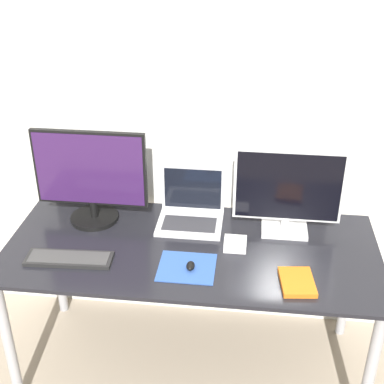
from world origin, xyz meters
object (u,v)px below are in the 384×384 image
Objects in this scene: monitor_right at (288,191)px; laptop at (191,209)px; monitor_left at (91,177)px; keyboard at (69,259)px; book at (297,282)px; power_brick at (235,244)px; mouse at (190,266)px.

monitor_right reaches higher than laptop.
keyboard is (-0.01, -0.34, -0.22)m from monitor_left.
monitor_right is 1.29× the size of keyboard.
laptop reaches higher than keyboard.
book is (0.95, -0.39, -0.22)m from monitor_left.
monitor_right is at bearing 0.01° from monitor_left.
monitor_right is at bearing 20.41° from keyboard.
monitor_left is 0.74m from power_brick.
monitor_left is at bearing 166.65° from power_brick.
laptop is 5.31× the size of mouse.
monitor_left is at bearing 145.78° from mouse.
monitor_left is 0.41m from keyboard.
power_brick is at bearing 46.06° from mouse.
power_brick is (-0.26, 0.23, 0.01)m from book.
keyboard is at bearing -92.46° from monitor_left.
book is 1.96× the size of power_brick.
mouse is at bearing -83.44° from laptop.
mouse is 0.58× the size of power_brick.
mouse is at bearing 174.32° from book.
power_brick reaches higher than book.
monitor_right reaches higher than keyboard.
keyboard is 0.73m from power_brick.
laptop is at bearing 5.92° from monitor_left.
monitor_right is 0.44m from book.
power_brick is (0.18, 0.18, 0.00)m from mouse.
monitor_left is 1.41× the size of keyboard.
monitor_left is 5.36× the size of power_brick.
keyboard is at bearing -165.60° from power_brick.
keyboard is at bearing 179.61° from mouse.
monitor_right reaches higher than power_brick.
book reaches higher than keyboard.
monitor_right is 0.56m from mouse.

